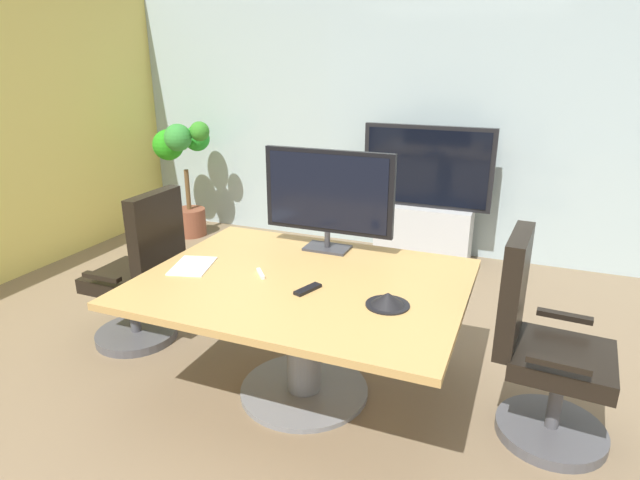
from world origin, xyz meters
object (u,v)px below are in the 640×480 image
object	(u,v)px
wall_display_unit	(424,217)
office_chair_right	(542,356)
conference_table	(303,308)
tv_monitor	(328,194)
office_chair_left	(141,281)
remote_control	(308,289)
potted_plant	(183,164)
conference_phone	(388,300)

from	to	relation	value
wall_display_unit	office_chair_right	bearing A→B (deg)	-64.75
conference_table	tv_monitor	size ratio (longest dim) A/B	2.10
office_chair_left	office_chair_right	distance (m)	2.53
tv_monitor	wall_display_unit	world-z (taller)	tv_monitor
office_chair_right	remote_control	world-z (taller)	office_chair_right
remote_control	conference_table	bearing A→B (deg)	142.83
conference_table	potted_plant	distance (m)	3.28
office_chair_right	potted_plant	distance (m)	4.22
conference_table	potted_plant	bearing A→B (deg)	137.16
conference_table	office_chair_left	bearing A→B (deg)	173.91
office_chair_right	conference_table	bearing A→B (deg)	100.71
tv_monitor	potted_plant	xyz separation A→B (m)	(-2.34, 1.71, -0.30)
tv_monitor	remote_control	size ratio (longest dim) A/B	4.94
office_chair_right	wall_display_unit	size ratio (longest dim) A/B	0.83
conference_table	tv_monitor	bearing A→B (deg)	95.82
tv_monitor	potted_plant	world-z (taller)	tv_monitor
conference_phone	remote_control	distance (m)	0.44
office_chair_right	conference_phone	world-z (taller)	office_chair_right
office_chair_right	office_chair_left	bearing A→B (deg)	94.39
tv_monitor	remote_control	world-z (taller)	tv_monitor
tv_monitor	conference_phone	world-z (taller)	tv_monitor
conference_table	remote_control	distance (m)	0.24
conference_phone	wall_display_unit	bearing A→B (deg)	97.27
office_chair_right	tv_monitor	world-z (taller)	tv_monitor
wall_display_unit	office_chair_left	bearing A→B (deg)	-122.62
office_chair_right	remote_control	bearing A→B (deg)	107.27
wall_display_unit	conference_phone	size ratio (longest dim) A/B	5.95
wall_display_unit	potted_plant	xyz separation A→B (m)	(-2.59, -0.19, 0.35)
office_chair_left	remote_control	xyz separation A→B (m)	(1.35, -0.26, 0.29)
conference_phone	potted_plant	bearing A→B (deg)	141.01
conference_table	office_chair_right	bearing A→B (deg)	6.57
office_chair_right	potted_plant	world-z (taller)	potted_plant
conference_table	conference_phone	bearing A→B (deg)	-15.03
conference_phone	remote_control	bearing A→B (deg)	178.63
office_chair_right	tv_monitor	distance (m)	1.51
remote_control	conference_phone	bearing A→B (deg)	18.09
office_chair_left	tv_monitor	distance (m)	1.42
wall_display_unit	conference_phone	world-z (taller)	wall_display_unit
tv_monitor	office_chair_right	bearing A→B (deg)	-15.46
office_chair_left	tv_monitor	size ratio (longest dim) A/B	1.30
office_chair_right	conference_phone	size ratio (longest dim) A/B	4.95
conference_table	wall_display_unit	bearing A→B (deg)	85.39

